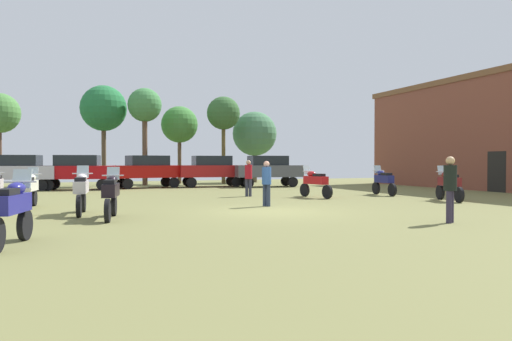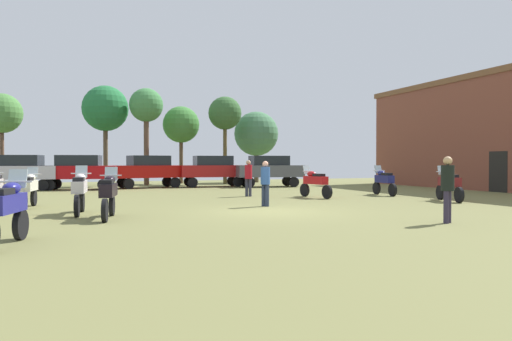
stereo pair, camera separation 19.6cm
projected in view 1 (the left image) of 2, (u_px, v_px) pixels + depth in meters
ground_plane at (273, 212)px, 15.68m from camera, size 44.00×52.00×0.02m
motorcycle_1 at (12, 209)px, 9.22m from camera, size 0.75×2.09×1.48m
motorcycle_2 at (81, 190)px, 14.77m from camera, size 0.62×2.27×1.51m
motorcycle_4 at (384, 181)px, 23.24m from camera, size 0.62×2.08×1.44m
motorcycle_5 at (315, 182)px, 21.69m from camera, size 0.71×2.24×1.44m
motorcycle_6 at (449, 184)px, 19.82m from camera, size 0.82×2.18×1.46m
motorcycle_7 at (30, 188)px, 16.88m from camera, size 0.64×2.07×1.44m
motorcycle_9 at (111, 193)px, 13.62m from camera, size 0.70×2.24×1.48m
car_1 at (78, 170)px, 27.72m from camera, size 4.57×2.61×2.00m
car_3 at (268, 169)px, 31.01m from camera, size 4.46×2.23×2.00m
car_4 at (212, 169)px, 31.07m from camera, size 4.38×1.99×2.00m
car_5 at (17, 170)px, 27.03m from camera, size 4.55×2.53×2.00m
car_6 at (148, 169)px, 29.69m from camera, size 4.55×2.54×2.00m
person_1 at (267, 180)px, 17.43m from camera, size 0.47×0.47×1.65m
person_2 at (450, 184)px, 12.71m from camera, size 0.46×0.46×1.77m
person_3 at (248, 175)px, 22.39m from camera, size 0.48×0.48×1.70m
tree_1 at (223, 114)px, 35.05m from camera, size 2.43×2.43×6.39m
tree_3 at (145, 107)px, 32.89m from camera, size 2.31×2.31×6.67m
tree_4 at (255, 134)px, 37.46m from camera, size 3.46×3.46×5.53m
tree_7 at (104, 109)px, 33.25m from camera, size 3.16×3.16×6.91m
tree_8 at (179, 125)px, 35.43m from camera, size 2.70×2.70×5.72m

